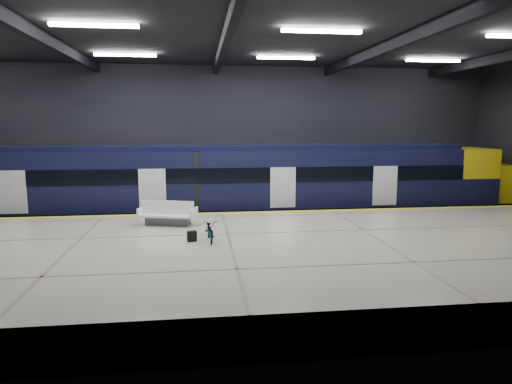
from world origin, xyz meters
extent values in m
plane|color=black|center=(0.00, 0.00, 0.00)|extent=(30.00, 30.00, 0.00)
cube|color=black|center=(0.00, 8.00, 4.00)|extent=(30.00, 0.10, 8.00)
cube|color=black|center=(0.00, -8.00, 4.00)|extent=(30.00, 0.10, 8.00)
cube|color=black|center=(0.00, 0.00, 8.00)|extent=(30.00, 16.00, 0.10)
cube|color=black|center=(-6.00, 0.00, 7.75)|extent=(0.25, 16.00, 0.40)
cube|color=black|center=(0.00, 0.00, 7.75)|extent=(0.25, 16.00, 0.40)
cube|color=black|center=(6.00, 0.00, 7.75)|extent=(0.25, 16.00, 0.40)
cube|color=white|center=(-4.00, -2.00, 7.88)|extent=(2.60, 0.18, 0.10)
cube|color=white|center=(3.00, -2.00, 7.88)|extent=(2.60, 0.18, 0.10)
cube|color=white|center=(-4.00, 4.00, 7.88)|extent=(2.60, 0.18, 0.10)
cube|color=white|center=(3.00, 4.00, 7.88)|extent=(2.60, 0.18, 0.10)
cube|color=white|center=(10.00, 4.00, 7.88)|extent=(2.60, 0.18, 0.10)
cube|color=beige|center=(0.00, -2.50, 0.55)|extent=(30.00, 11.00, 1.10)
cube|color=gold|center=(0.00, 2.75, 1.11)|extent=(30.00, 0.40, 0.01)
cube|color=gray|center=(0.00, 4.78, 0.08)|extent=(30.00, 0.08, 0.16)
cube|color=gray|center=(0.00, 6.22, 0.08)|extent=(30.00, 0.08, 0.16)
cube|color=black|center=(-0.07, 5.50, 0.55)|extent=(24.00, 2.58, 0.80)
cube|color=black|center=(-0.07, 5.50, 2.33)|extent=(24.00, 2.80, 2.75)
cube|color=black|center=(-0.07, 5.50, 3.82)|extent=(24.00, 2.30, 0.24)
cube|color=black|center=(-0.07, 4.09, 2.60)|extent=(24.00, 0.04, 0.70)
cube|color=white|center=(2.93, 4.08, 2.00)|extent=(1.20, 0.05, 1.90)
cube|color=yellow|center=(12.93, 5.50, 2.33)|extent=(2.00, 2.80, 2.75)
ellipsoid|color=yellow|center=(15.53, 5.50, 1.85)|extent=(3.60, 2.52, 1.90)
cube|color=black|center=(13.23, 5.50, 2.50)|extent=(1.60, 2.38, 0.80)
cube|color=#595B60|center=(-2.19, 0.72, 1.26)|extent=(1.74, 0.97, 0.31)
cube|color=white|center=(-2.19, 0.72, 1.49)|extent=(2.24, 1.44, 0.08)
cube|color=white|center=(-2.19, 0.72, 1.79)|extent=(2.01, 0.67, 0.52)
cube|color=white|center=(-3.18, 1.02, 1.62)|extent=(0.31, 0.86, 0.31)
cube|color=white|center=(-1.19, 0.42, 1.62)|extent=(0.31, 0.86, 0.31)
imported|color=#99999E|center=(-0.64, -1.90, 1.47)|extent=(0.60, 1.44, 0.74)
cube|color=black|center=(-1.24, -1.90, 1.28)|extent=(0.34, 0.26, 0.35)
camera|label=1|loc=(-0.99, -16.73, 4.95)|focal=32.00mm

